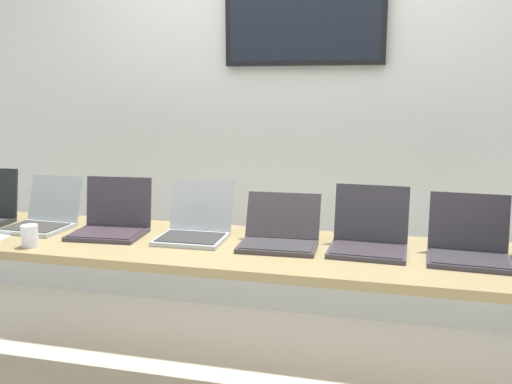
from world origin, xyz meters
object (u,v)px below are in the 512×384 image
laptop_station_6 (469,245)px  coffee_mug (30,236)px  workbench (229,254)px  laptop_station_3 (195,226)px  laptop_station_2 (112,221)px  laptop_station_5 (369,236)px  laptop_station_1 (44,216)px  laptop_station_4 (280,234)px

laptop_station_6 → coffee_mug: laptop_station_6 is taller
workbench → laptop_station_3: bearing=159.1°
laptop_station_2 → laptop_station_5: (1.24, 0.02, 0.00)m
laptop_station_1 → laptop_station_5: (1.63, -0.00, 0.00)m
laptop_station_4 → coffee_mug: bearing=-165.0°
laptop_station_1 → laptop_station_6: size_ratio=0.99×
workbench → laptop_station_2: 0.62m
laptop_station_1 → laptop_station_3: bearing=0.2°
laptop_station_2 → laptop_station_6: laptop_station_2 is taller
workbench → laptop_station_1: laptop_station_1 is taller
laptop_station_4 → laptop_station_6: (0.81, -0.01, 0.01)m
laptop_station_5 → coffee_mug: size_ratio=3.46×
laptop_station_1 → coffee_mug: size_ratio=3.45×
laptop_station_6 → laptop_station_2: bearing=179.7°
workbench → laptop_station_3: (-0.19, 0.07, 0.11)m
laptop_station_4 → laptop_station_5: size_ratio=1.06×
laptop_station_3 → laptop_station_5: 0.81m
laptop_station_6 → coffee_mug: 1.92m
laptop_station_4 → laptop_station_6: bearing=-0.4°
laptop_station_4 → coffee_mug: 1.13m
laptop_station_1 → laptop_station_4: size_ratio=0.94×
laptop_station_1 → laptop_station_5: 1.63m
laptop_station_2 → laptop_station_3: 0.43m
workbench → coffee_mug: bearing=-163.8°
laptop_station_3 → coffee_mug: (-0.67, -0.32, -0.01)m
laptop_station_2 → laptop_station_3: laptop_station_2 is taller
laptop_station_3 → laptop_station_5: (0.81, -0.00, 0.00)m
laptop_station_3 → coffee_mug: bearing=-154.5°
laptop_station_3 → laptop_station_5: laptop_station_5 is taller
laptop_station_6 → coffee_mug: bearing=-171.4°
workbench → laptop_station_4: 0.25m
laptop_station_1 → laptop_station_6: (2.04, -0.03, 0.00)m
laptop_station_2 → laptop_station_4: (0.84, -0.00, -0.01)m
laptop_station_3 → laptop_station_6: size_ratio=1.03×
workbench → laptop_station_4: bearing=10.2°
laptop_station_3 → workbench: bearing=-20.9°
coffee_mug → laptop_station_4: bearing=15.0°
coffee_mug → laptop_station_1: bearing=115.0°
laptop_station_5 → laptop_station_6: size_ratio=1.00×
laptop_station_1 → laptop_station_2: laptop_station_2 is taller
workbench → coffee_mug: (-0.86, -0.25, 0.10)m
laptop_station_2 → laptop_station_3: size_ratio=1.03×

